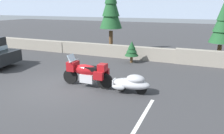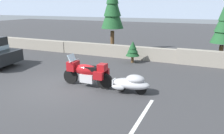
{
  "view_description": "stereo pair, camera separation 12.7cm",
  "coord_description": "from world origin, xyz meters",
  "views": [
    {
      "loc": [
        5.48,
        -7.04,
        3.3
      ],
      "look_at": [
        2.06,
        1.04,
        0.85
      ],
      "focal_mm": 34.98,
      "sensor_mm": 36.0,
      "label": 1
    },
    {
      "loc": [
        5.6,
        -6.99,
        3.3
      ],
      "look_at": [
        2.06,
        1.04,
        0.85
      ],
      "focal_mm": 34.98,
      "sensor_mm": 36.0,
      "label": 2
    }
  ],
  "objects": [
    {
      "name": "touring_motorcycle",
      "position": [
        1.08,
        0.64,
        0.62
      ],
      "size": [
        2.31,
        0.76,
        1.33
      ],
      "color": "black",
      "rests_on": "ground"
    },
    {
      "name": "parking_stripe_marker",
      "position": [
        3.99,
        -1.5,
        0.0
      ],
      "size": [
        0.12,
        3.6,
        0.01
      ],
      "primitive_type": "cube",
      "color": "silver",
      "rests_on": "ground"
    },
    {
      "name": "ground_plane",
      "position": [
        0.0,
        0.0,
        0.0
      ],
      "size": [
        80.0,
        80.0,
        0.0
      ],
      "primitive_type": "plane",
      "color": "#38383A"
    },
    {
      "name": "stone_guard_wall",
      "position": [
        -0.01,
        6.23,
        0.42
      ],
      "size": [
        24.0,
        0.55,
        0.89
      ],
      "color": "gray",
      "rests_on": "ground"
    },
    {
      "name": "car_shaped_trailer",
      "position": [
        3.04,
        0.65,
        0.41
      ],
      "size": [
        2.2,
        0.78,
        0.76
      ],
      "color": "black",
      "rests_on": "ground"
    },
    {
      "name": "pine_tree_tall",
      "position": [
        -0.98,
        8.02,
        3.31
      ],
      "size": [
        1.65,
        1.65,
        5.28
      ],
      "color": "brown",
      "rests_on": "ground"
    },
    {
      "name": "pine_sapling_near",
      "position": [
        1.56,
        5.26,
        0.82
      ],
      "size": [
        0.83,
        0.83,
        1.31
      ],
      "color": "brown",
      "rests_on": "ground"
    }
  ]
}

